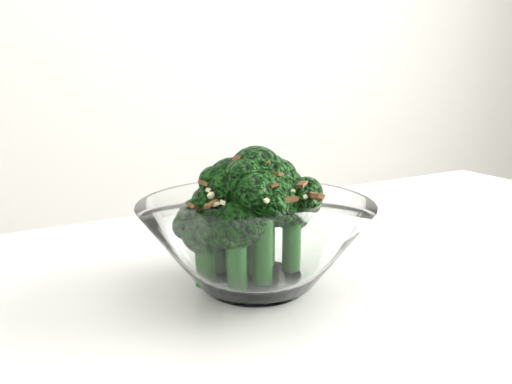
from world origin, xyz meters
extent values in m
cube|color=white|center=(0.15, -0.02, 0.73)|extent=(1.37, 1.10, 0.04)
cylinder|color=white|center=(0.57, 0.45, 0.35)|extent=(0.04, 0.04, 0.71)
cylinder|color=white|center=(0.10, 0.08, 0.75)|extent=(0.09, 0.09, 0.01)
cylinder|color=#195115|center=(0.06, 0.09, 0.79)|extent=(0.02, 0.02, 0.05)
sphere|color=#12480D|center=(0.06, 0.09, 0.83)|extent=(0.04, 0.04, 0.04)
cylinder|color=#195115|center=(0.13, 0.08, 0.79)|extent=(0.02, 0.02, 0.06)
sphere|color=#12480D|center=(0.13, 0.08, 0.83)|extent=(0.04, 0.04, 0.04)
cylinder|color=#195115|center=(0.14, 0.11, 0.78)|extent=(0.02, 0.02, 0.04)
sphere|color=#12480D|center=(0.14, 0.11, 0.81)|extent=(0.04, 0.04, 0.04)
cylinder|color=#195115|center=(0.10, 0.08, 0.80)|extent=(0.02, 0.02, 0.08)
sphere|color=#12480D|center=(0.10, 0.08, 0.86)|extent=(0.05, 0.05, 0.05)
cylinder|color=#195115|center=(0.05, 0.07, 0.78)|extent=(0.02, 0.02, 0.04)
sphere|color=#12480D|center=(0.05, 0.07, 0.81)|extent=(0.04, 0.04, 0.04)
cylinder|color=#195115|center=(0.11, 0.10, 0.80)|extent=(0.02, 0.02, 0.08)
sphere|color=#12480D|center=(0.11, 0.10, 0.85)|extent=(0.05, 0.05, 0.05)
cylinder|color=#195115|center=(0.07, 0.05, 0.79)|extent=(0.02, 0.02, 0.05)
sphere|color=#12480D|center=(0.07, 0.05, 0.82)|extent=(0.04, 0.04, 0.04)
cylinder|color=#195115|center=(0.08, 0.09, 0.80)|extent=(0.02, 0.02, 0.07)
sphere|color=#12480D|center=(0.08, 0.09, 0.85)|extent=(0.05, 0.05, 0.05)
cylinder|color=#195115|center=(0.10, 0.05, 0.80)|extent=(0.02, 0.02, 0.07)
sphere|color=#12480D|center=(0.10, 0.05, 0.84)|extent=(0.04, 0.04, 0.04)
cylinder|color=#195115|center=(0.10, 0.12, 0.78)|extent=(0.02, 0.02, 0.04)
sphere|color=#12480D|center=(0.10, 0.12, 0.81)|extent=(0.04, 0.04, 0.04)
cube|color=brown|center=(0.07, 0.08, 0.86)|extent=(0.02, 0.01, 0.01)
cube|color=brown|center=(0.08, 0.07, 0.87)|extent=(0.02, 0.01, 0.01)
cube|color=brown|center=(0.11, 0.09, 0.86)|extent=(0.01, 0.01, 0.01)
cube|color=brown|center=(0.12, 0.08, 0.87)|extent=(0.01, 0.01, 0.01)
cube|color=brown|center=(0.14, 0.05, 0.84)|extent=(0.01, 0.01, 0.01)
cube|color=brown|center=(0.06, 0.10, 0.85)|extent=(0.01, 0.01, 0.00)
cube|color=brown|center=(0.09, 0.04, 0.86)|extent=(0.02, 0.01, 0.01)
cube|color=brown|center=(0.04, 0.06, 0.83)|extent=(0.01, 0.02, 0.01)
cube|color=brown|center=(0.15, 0.10, 0.84)|extent=(0.01, 0.02, 0.01)
cube|color=brown|center=(0.12, 0.09, 0.86)|extent=(0.01, 0.01, 0.01)
cube|color=brown|center=(0.05, 0.08, 0.85)|extent=(0.01, 0.01, 0.01)
cube|color=brown|center=(0.10, 0.12, 0.84)|extent=(0.02, 0.01, 0.01)
cube|color=brown|center=(0.09, 0.13, 0.84)|extent=(0.02, 0.01, 0.01)
cube|color=brown|center=(0.08, 0.13, 0.84)|extent=(0.01, 0.02, 0.01)
cube|color=brown|center=(0.10, 0.04, 0.85)|extent=(0.01, 0.01, 0.01)
cube|color=brown|center=(0.12, 0.10, 0.85)|extent=(0.01, 0.01, 0.01)
cube|color=brown|center=(0.11, 0.05, 0.86)|extent=(0.01, 0.01, 0.00)
cube|color=brown|center=(0.09, 0.07, 0.87)|extent=(0.01, 0.01, 0.01)
cube|color=brown|center=(0.08, 0.10, 0.86)|extent=(0.01, 0.01, 0.01)
cube|color=brown|center=(0.06, 0.07, 0.85)|extent=(0.01, 0.01, 0.01)
cube|color=brown|center=(0.11, 0.03, 0.84)|extent=(0.02, 0.01, 0.00)
cube|color=brown|center=(0.15, 0.08, 0.85)|extent=(0.01, 0.02, 0.01)
cube|color=brown|center=(0.15, 0.05, 0.84)|extent=(0.01, 0.01, 0.01)
cube|color=brown|center=(0.10, 0.06, 0.87)|extent=(0.01, 0.02, 0.01)
cube|color=brown|center=(0.08, 0.10, 0.86)|extent=(0.01, 0.01, 0.01)
cube|color=brown|center=(0.14, 0.09, 0.84)|extent=(0.01, 0.01, 0.01)
cube|color=brown|center=(0.15, 0.08, 0.84)|extent=(0.01, 0.01, 0.00)
cube|color=brown|center=(0.14, 0.11, 0.84)|extent=(0.01, 0.01, 0.01)
cube|color=brown|center=(0.05, 0.05, 0.84)|extent=(0.01, 0.01, 0.01)
cube|color=brown|center=(0.14, 0.06, 0.85)|extent=(0.01, 0.01, 0.00)
cube|color=brown|center=(0.10, 0.06, 0.87)|extent=(0.02, 0.01, 0.01)
cube|color=beige|center=(0.09, 0.05, 0.86)|extent=(0.01, 0.01, 0.01)
cube|color=beige|center=(0.08, 0.05, 0.86)|extent=(0.01, 0.01, 0.00)
cube|color=beige|center=(0.11, 0.10, 0.86)|extent=(0.00, 0.00, 0.00)
cube|color=beige|center=(0.10, 0.12, 0.84)|extent=(0.01, 0.01, 0.00)
cube|color=beige|center=(0.06, 0.09, 0.85)|extent=(0.00, 0.00, 0.00)
cube|color=beige|center=(0.06, 0.04, 0.84)|extent=(0.01, 0.01, 0.01)
cube|color=beige|center=(0.05, 0.05, 0.84)|extent=(0.00, 0.00, 0.00)
cube|color=beige|center=(0.13, 0.08, 0.86)|extent=(0.01, 0.01, 0.00)
cube|color=beige|center=(0.09, 0.10, 0.86)|extent=(0.01, 0.01, 0.00)
cube|color=beige|center=(0.05, 0.06, 0.84)|extent=(0.01, 0.01, 0.01)
cube|color=beige|center=(0.13, 0.03, 0.84)|extent=(0.00, 0.00, 0.00)
cube|color=beige|center=(0.11, 0.07, 0.87)|extent=(0.00, 0.00, 0.00)
cube|color=beige|center=(0.08, 0.06, 0.86)|extent=(0.01, 0.01, 0.00)
cube|color=beige|center=(0.05, 0.09, 0.85)|extent=(0.01, 0.01, 0.00)
cube|color=beige|center=(0.13, 0.10, 0.85)|extent=(0.01, 0.01, 0.00)
cube|color=beige|center=(0.05, 0.09, 0.85)|extent=(0.01, 0.01, 0.00)
cube|color=beige|center=(0.12, 0.12, 0.84)|extent=(0.00, 0.00, 0.00)
cube|color=beige|center=(0.05, 0.06, 0.85)|extent=(0.01, 0.01, 0.00)
cube|color=beige|center=(0.08, 0.06, 0.86)|extent=(0.00, 0.00, 0.00)
cube|color=beige|center=(0.06, 0.04, 0.84)|extent=(0.01, 0.01, 0.00)
cube|color=beige|center=(0.14, 0.10, 0.84)|extent=(0.01, 0.01, 0.00)
cube|color=beige|center=(0.10, 0.13, 0.84)|extent=(0.01, 0.01, 0.00)
cube|color=beige|center=(0.12, 0.12, 0.84)|extent=(0.01, 0.01, 0.01)
cube|color=beige|center=(0.07, 0.07, 0.86)|extent=(0.00, 0.00, 0.00)
cube|color=beige|center=(0.10, 0.11, 0.85)|extent=(0.01, 0.01, 0.01)
cube|color=beige|center=(0.09, 0.03, 0.84)|extent=(0.00, 0.01, 0.00)
cube|color=beige|center=(0.15, 0.08, 0.85)|extent=(0.01, 0.01, 0.00)
cube|color=beige|center=(0.06, 0.06, 0.85)|extent=(0.00, 0.00, 0.00)
cube|color=beige|center=(0.06, 0.12, 0.84)|extent=(0.01, 0.01, 0.00)
cube|color=beige|center=(0.12, 0.04, 0.85)|extent=(0.00, 0.00, 0.00)
cube|color=beige|center=(0.08, 0.08, 0.86)|extent=(0.00, 0.00, 0.00)
cube|color=beige|center=(0.14, 0.10, 0.84)|extent=(0.01, 0.01, 0.01)
camera|label=1|loc=(-0.02, -0.40, 0.95)|focal=40.00mm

